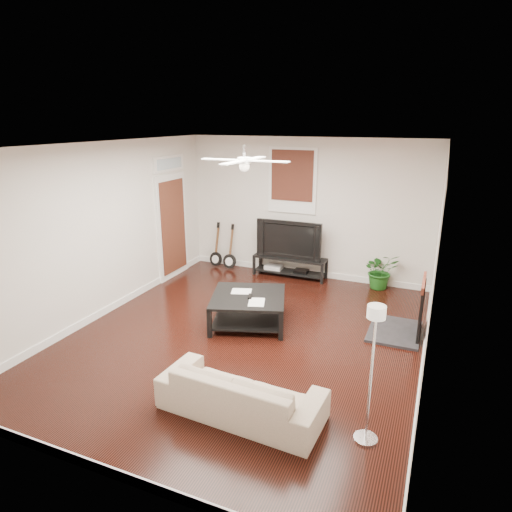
% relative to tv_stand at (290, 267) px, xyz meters
% --- Properties ---
extents(room, '(5.01, 6.01, 2.81)m').
position_rel_tv_stand_xyz_m(room, '(0.25, -2.78, 1.19)').
color(room, black).
rests_on(room, ground).
extents(brick_accent, '(0.02, 2.20, 2.80)m').
position_rel_tv_stand_xyz_m(brick_accent, '(2.74, -1.78, 1.19)').
color(brick_accent, brown).
rests_on(brick_accent, floor).
extents(fireplace, '(0.80, 1.10, 0.92)m').
position_rel_tv_stand_xyz_m(fireplace, '(2.45, -1.78, 0.25)').
color(fireplace, black).
rests_on(fireplace, floor).
extents(window_back, '(1.00, 0.06, 1.30)m').
position_rel_tv_stand_xyz_m(window_back, '(-0.05, 0.19, 1.74)').
color(window_back, '#36130E').
rests_on(window_back, wall_back).
extents(door_left, '(0.08, 1.00, 2.50)m').
position_rel_tv_stand_xyz_m(door_left, '(-2.21, -0.88, 1.04)').
color(door_left, white).
rests_on(door_left, wall_left).
extents(tv_stand, '(1.50, 0.40, 0.42)m').
position_rel_tv_stand_xyz_m(tv_stand, '(0.00, 0.00, 0.00)').
color(tv_stand, black).
rests_on(tv_stand, floor).
extents(tv, '(1.35, 0.18, 0.78)m').
position_rel_tv_stand_xyz_m(tv, '(0.00, 0.02, 0.60)').
color(tv, black).
rests_on(tv, tv_stand).
extents(coffee_table, '(1.43, 1.43, 0.47)m').
position_rel_tv_stand_xyz_m(coffee_table, '(0.10, -2.34, 0.03)').
color(coffee_table, black).
rests_on(coffee_table, floor).
extents(sofa, '(1.86, 0.82, 0.53)m').
position_rel_tv_stand_xyz_m(sofa, '(0.94, -4.46, 0.06)').
color(sofa, tan).
rests_on(sofa, floor).
extents(floor_lamp, '(0.26, 0.26, 1.49)m').
position_rel_tv_stand_xyz_m(floor_lamp, '(2.29, -4.36, 0.53)').
color(floor_lamp, silver).
rests_on(floor_lamp, floor).
extents(potted_plant, '(0.82, 0.78, 0.71)m').
position_rel_tv_stand_xyz_m(potted_plant, '(1.81, 0.04, 0.15)').
color(potted_plant, '#1B5819').
rests_on(potted_plant, floor).
extents(guitar_left, '(0.33, 0.26, 0.98)m').
position_rel_tv_stand_xyz_m(guitar_left, '(-1.70, -0.03, 0.28)').
color(guitar_left, black).
rests_on(guitar_left, floor).
extents(guitar_right, '(0.32, 0.23, 0.98)m').
position_rel_tv_stand_xyz_m(guitar_right, '(-1.35, -0.06, 0.28)').
color(guitar_right, black).
rests_on(guitar_right, floor).
extents(ceiling_fan, '(1.24, 1.24, 0.32)m').
position_rel_tv_stand_xyz_m(ceiling_fan, '(0.25, -2.78, 2.39)').
color(ceiling_fan, white).
rests_on(ceiling_fan, ceiling).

